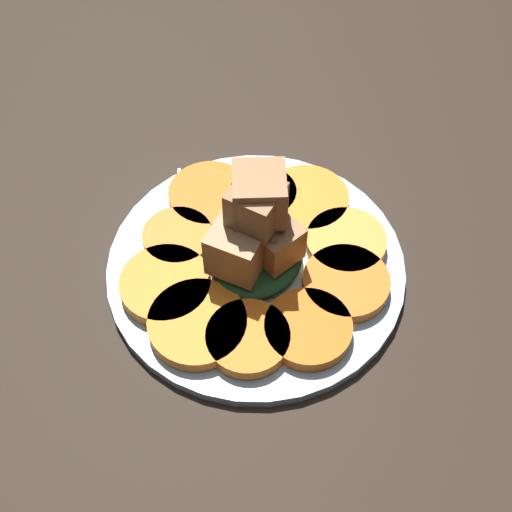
% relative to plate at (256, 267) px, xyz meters
% --- Properties ---
extents(table_slab, '(1.20, 1.20, 0.02)m').
position_rel_plate_xyz_m(table_slab, '(0.00, 0.00, -0.02)').
color(table_slab, black).
rests_on(table_slab, ground).
extents(plate, '(0.25, 0.25, 0.01)m').
position_rel_plate_xyz_m(plate, '(0.00, 0.00, 0.00)').
color(plate, '#99B7D1').
rests_on(plate, table_slab).
extents(carrot_slice_0, '(0.06, 0.06, 0.01)m').
position_rel_plate_xyz_m(carrot_slice_0, '(0.00, -0.07, 0.01)').
color(carrot_slice_0, orange).
rests_on(carrot_slice_0, plate).
extents(carrot_slice_1, '(0.07, 0.07, 0.01)m').
position_rel_plate_xyz_m(carrot_slice_1, '(0.05, -0.06, 0.01)').
color(carrot_slice_1, orange).
rests_on(carrot_slice_1, plate).
extents(carrot_slice_2, '(0.08, 0.08, 0.01)m').
position_rel_plate_xyz_m(carrot_slice_2, '(0.07, -0.02, 0.01)').
color(carrot_slice_2, orange).
rests_on(carrot_slice_2, plate).
extents(carrot_slice_3, '(0.07, 0.07, 0.01)m').
position_rel_plate_xyz_m(carrot_slice_3, '(0.07, 0.02, 0.01)').
color(carrot_slice_3, orange).
rests_on(carrot_slice_3, plate).
extents(carrot_slice_4, '(0.07, 0.07, 0.01)m').
position_rel_plate_xyz_m(carrot_slice_4, '(0.05, 0.06, 0.01)').
color(carrot_slice_4, '#D45E12').
rests_on(carrot_slice_4, plate).
extents(carrot_slice_5, '(0.07, 0.07, 0.01)m').
position_rel_plate_xyz_m(carrot_slice_5, '(-0.00, 0.08, 0.01)').
color(carrot_slice_5, orange).
rests_on(carrot_slice_5, plate).
extents(carrot_slice_6, '(0.07, 0.07, 0.01)m').
position_rel_plate_xyz_m(carrot_slice_6, '(-0.04, 0.07, 0.01)').
color(carrot_slice_6, orange).
rests_on(carrot_slice_6, plate).
extents(carrot_slice_7, '(0.07, 0.07, 0.01)m').
position_rel_plate_xyz_m(carrot_slice_7, '(-0.08, 0.02, 0.01)').
color(carrot_slice_7, orange).
rests_on(carrot_slice_7, plate).
extents(carrot_slice_8, '(0.06, 0.06, 0.01)m').
position_rel_plate_xyz_m(carrot_slice_8, '(-0.07, -0.02, 0.01)').
color(carrot_slice_8, orange).
rests_on(carrot_slice_8, plate).
extents(carrot_slice_9, '(0.07, 0.07, 0.01)m').
position_rel_plate_xyz_m(carrot_slice_9, '(-0.05, -0.06, 0.01)').
color(carrot_slice_9, orange).
rests_on(carrot_slice_9, plate).
extents(center_pile, '(0.09, 0.08, 0.10)m').
position_rel_plate_xyz_m(center_pile, '(0.00, -0.00, 0.05)').
color(center_pile, '#235128').
rests_on(center_pile, plate).
extents(fork, '(0.17, 0.08, 0.00)m').
position_rel_plate_xyz_m(fork, '(-0.00, -0.06, 0.01)').
color(fork, silver).
rests_on(fork, plate).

